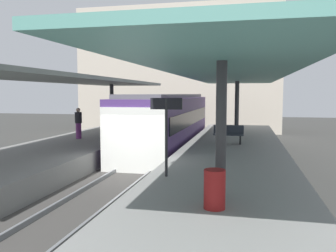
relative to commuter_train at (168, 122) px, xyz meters
name	(u,v)px	position (x,y,z in m)	size (l,w,h in m)	color
ground_plane	(130,180)	(0.00, -6.74, -1.73)	(80.00, 80.00, 0.00)	#383835
platform_left	(42,163)	(-3.80, -6.74, -1.23)	(4.40, 28.00, 1.00)	gray
platform_right	(230,172)	(3.80, -6.74, -1.23)	(4.40, 28.00, 1.00)	gray
track_ballast	(130,177)	(0.00, -6.74, -1.63)	(3.20, 28.00, 0.20)	#423F3D
rail_near_side	(113,172)	(-0.72, -6.74, -1.46)	(0.08, 28.00, 0.14)	slate
rail_far_side	(148,174)	(0.72, -6.74, -1.46)	(0.08, 28.00, 0.14)	slate
commuter_train	(168,122)	(0.00, 0.00, 0.00)	(2.78, 13.03, 3.10)	#472D6B
canopy_left	(58,79)	(-3.80, -5.34, 2.23)	(4.18, 21.00, 3.08)	#333335
canopy_right	(233,74)	(3.80, -5.34, 2.35)	(4.18, 21.00, 3.20)	#333335
platform_bench	(228,134)	(3.54, -2.94, -0.26)	(1.40, 0.41, 0.86)	black
platform_sign	(166,119)	(2.17, -9.97, 0.90)	(0.90, 0.08, 2.21)	#262628
litter_bin	(215,189)	(3.75, -12.47, -0.33)	(0.44, 0.44, 0.80)	maroon
passenger_near_bench	(78,123)	(-4.16, -2.79, 0.10)	(0.36, 0.36, 1.60)	#7A337A
station_building_backdrop	(180,71)	(-1.80, 13.26, 3.77)	(18.00, 6.00, 11.00)	#A89E8E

